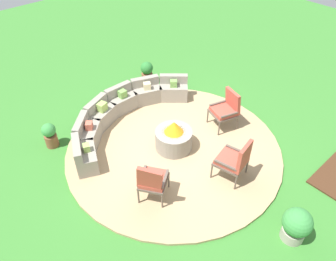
{
  "coord_description": "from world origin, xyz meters",
  "views": [
    {
      "loc": [
        -3.87,
        -4.07,
        5.36
      ],
      "look_at": [
        0.0,
        0.2,
        0.45
      ],
      "focal_mm": 34.4,
      "sensor_mm": 36.0,
      "label": 1
    }
  ],
  "objects_px": {
    "lounge_chair_back_left": "(226,108)",
    "potted_plant_1": "(147,72)",
    "curved_stone_bench": "(122,112)",
    "lounge_chair_front_left": "(152,180)",
    "lounge_chair_front_right": "(235,159)",
    "fire_pit": "(174,138)",
    "potted_plant_2": "(50,134)",
    "potted_plant_0": "(296,225)"
  },
  "relations": [
    {
      "from": "curved_stone_bench",
      "to": "potted_plant_0",
      "type": "bearing_deg",
      "value": -86.23
    },
    {
      "from": "potted_plant_1",
      "to": "potted_plant_2",
      "type": "distance_m",
      "value": 3.59
    },
    {
      "from": "curved_stone_bench",
      "to": "potted_plant_0",
      "type": "distance_m",
      "value": 4.83
    },
    {
      "from": "fire_pit",
      "to": "potted_plant_1",
      "type": "xyz_separation_m",
      "value": [
        1.43,
        2.73,
        0.01
      ]
    },
    {
      "from": "lounge_chair_front_left",
      "to": "potted_plant_1",
      "type": "relative_size",
      "value": 1.51
    },
    {
      "from": "lounge_chair_back_left",
      "to": "potted_plant_0",
      "type": "distance_m",
      "value": 3.31
    },
    {
      "from": "lounge_chair_front_right",
      "to": "lounge_chair_back_left",
      "type": "xyz_separation_m",
      "value": [
        1.24,
        1.27,
        0.0
      ]
    },
    {
      "from": "fire_pit",
      "to": "lounge_chair_front_right",
      "type": "xyz_separation_m",
      "value": [
        0.3,
        -1.54,
        0.23
      ]
    },
    {
      "from": "potted_plant_0",
      "to": "lounge_chair_back_left",
      "type": "bearing_deg",
      "value": 62.23
    },
    {
      "from": "lounge_chair_back_left",
      "to": "potted_plant_2",
      "type": "relative_size",
      "value": 1.53
    },
    {
      "from": "potted_plant_0",
      "to": "potted_plant_2",
      "type": "height_order",
      "value": "potted_plant_0"
    },
    {
      "from": "curved_stone_bench",
      "to": "potted_plant_2",
      "type": "relative_size",
      "value": 6.18
    },
    {
      "from": "curved_stone_bench",
      "to": "lounge_chair_front_left",
      "type": "height_order",
      "value": "lounge_chair_front_left"
    },
    {
      "from": "lounge_chair_back_left",
      "to": "potted_plant_2",
      "type": "distance_m",
      "value": 4.33
    },
    {
      "from": "fire_pit",
      "to": "curved_stone_bench",
      "type": "height_order",
      "value": "fire_pit"
    },
    {
      "from": "curved_stone_bench",
      "to": "potted_plant_0",
      "type": "xyz_separation_m",
      "value": [
        0.32,
        -4.82,
        0.04
      ]
    },
    {
      "from": "potted_plant_1",
      "to": "potted_plant_0",
      "type": "bearing_deg",
      "value": -103.52
    },
    {
      "from": "fire_pit",
      "to": "potted_plant_1",
      "type": "relative_size",
      "value": 1.24
    },
    {
      "from": "fire_pit",
      "to": "lounge_chair_back_left",
      "type": "distance_m",
      "value": 1.58
    },
    {
      "from": "lounge_chair_front_right",
      "to": "fire_pit",
      "type": "bearing_deg",
      "value": 87.72
    },
    {
      "from": "curved_stone_bench",
      "to": "lounge_chair_front_left",
      "type": "bearing_deg",
      "value": -112.75
    },
    {
      "from": "fire_pit",
      "to": "lounge_chair_front_right",
      "type": "relative_size",
      "value": 0.86
    },
    {
      "from": "lounge_chair_back_left",
      "to": "potted_plant_1",
      "type": "height_order",
      "value": "lounge_chair_back_left"
    },
    {
      "from": "curved_stone_bench",
      "to": "potted_plant_1",
      "type": "distance_m",
      "value": 2.06
    },
    {
      "from": "potted_plant_0",
      "to": "lounge_chair_front_right",
      "type": "bearing_deg",
      "value": 79.81
    },
    {
      "from": "lounge_chair_front_left",
      "to": "potted_plant_2",
      "type": "height_order",
      "value": "lounge_chair_front_left"
    },
    {
      "from": "lounge_chair_front_left",
      "to": "potted_plant_0",
      "type": "xyz_separation_m",
      "value": [
        1.34,
        -2.37,
        -0.21
      ]
    },
    {
      "from": "fire_pit",
      "to": "lounge_chair_back_left",
      "type": "xyz_separation_m",
      "value": [
        1.54,
        -0.27,
        0.23
      ]
    },
    {
      "from": "lounge_chair_front_left",
      "to": "potted_plant_2",
      "type": "distance_m",
      "value": 2.99
    },
    {
      "from": "potted_plant_2",
      "to": "potted_plant_0",
      "type": "bearing_deg",
      "value": -68.22
    },
    {
      "from": "curved_stone_bench",
      "to": "lounge_chair_back_left",
      "type": "bearing_deg",
      "value": -45.65
    },
    {
      "from": "fire_pit",
      "to": "potted_plant_0",
      "type": "height_order",
      "value": "fire_pit"
    },
    {
      "from": "lounge_chair_back_left",
      "to": "potted_plant_0",
      "type": "relative_size",
      "value": 1.37
    },
    {
      "from": "curved_stone_bench",
      "to": "lounge_chair_back_left",
      "type": "relative_size",
      "value": 4.03
    },
    {
      "from": "fire_pit",
      "to": "curved_stone_bench",
      "type": "bearing_deg",
      "value": 100.84
    },
    {
      "from": "lounge_chair_front_left",
      "to": "fire_pit",
      "type": "bearing_deg",
      "value": 87.27
    },
    {
      "from": "curved_stone_bench",
      "to": "lounge_chair_front_right",
      "type": "relative_size",
      "value": 4.0
    },
    {
      "from": "curved_stone_bench",
      "to": "potted_plant_2",
      "type": "bearing_deg",
      "value": 166.27
    },
    {
      "from": "potted_plant_2",
      "to": "lounge_chair_front_right",
      "type": "bearing_deg",
      "value": -56.39
    },
    {
      "from": "curved_stone_bench",
      "to": "potted_plant_2",
      "type": "height_order",
      "value": "curved_stone_bench"
    },
    {
      "from": "fire_pit",
      "to": "lounge_chair_front_left",
      "type": "relative_size",
      "value": 0.82
    },
    {
      "from": "lounge_chair_front_right",
      "to": "lounge_chair_back_left",
      "type": "height_order",
      "value": "lounge_chair_front_right"
    }
  ]
}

